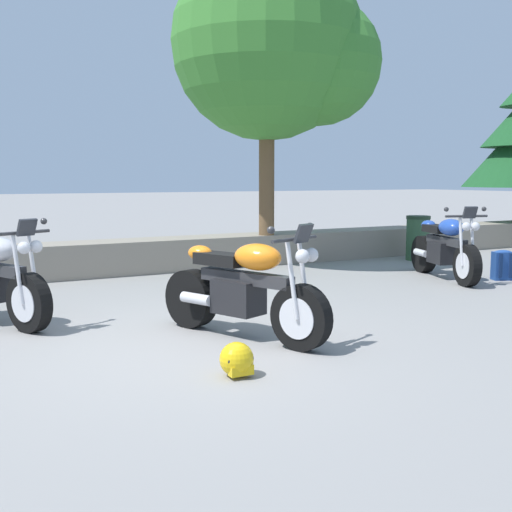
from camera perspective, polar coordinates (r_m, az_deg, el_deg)
The scene contains 8 objects.
ground_plane at distance 6.07m, azimuth -7.10°, elevation -8.17°, with size 120.00×120.00×0.00m, color gray.
stone_wall at distance 10.56m, azimuth -16.62°, elevation -0.37°, with size 36.00×0.80×0.55m, color gray.
motorcycle_orange_centre at distance 6.26m, azimuth -1.10°, elevation -3.10°, with size 1.02×1.97×1.18m.
motorcycle_blue_far_right at distance 10.36m, azimuth 16.66°, elevation 0.65°, with size 0.92×2.01×1.18m.
rider_backpack at distance 10.60m, azimuth 21.31°, elevation -0.71°, with size 0.35×0.33×0.47m.
rider_helmet at distance 5.15m, azimuth -1.71°, elevation -9.33°, with size 0.28×0.28×0.28m.
leafy_tree_mid_left at distance 11.70m, azimuth 2.00°, elevation 18.22°, with size 3.55×3.38×5.07m.
trash_bin at distance 12.62m, azimuth 14.37°, elevation 1.60°, with size 0.46×0.46×0.86m.
Camera 1 is at (-2.10, -5.47, 1.59)m, focal length 44.39 mm.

